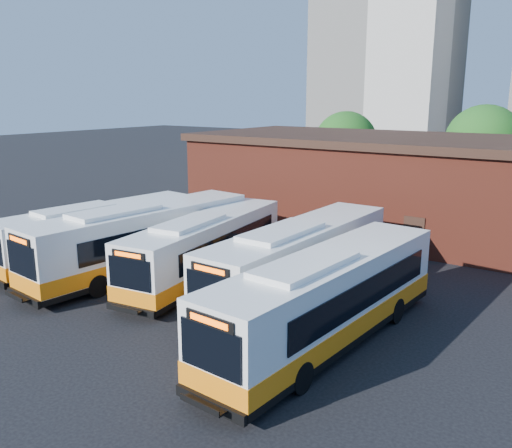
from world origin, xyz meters
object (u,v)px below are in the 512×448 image
Objects in this scene: bus_midwest at (206,250)px; bus_east at (327,302)px; bus_west at (142,242)px; transit_worker at (266,338)px; bus_farwest at (100,236)px; bus_mideast at (300,264)px.

bus_east is at bearing -28.06° from bus_midwest.
bus_midwest is at bearing 163.60° from bus_east.
transit_worker is at bearing -16.71° from bus_west.
bus_farwest is at bearing -177.86° from bus_midwest.
bus_farwest is 0.94× the size of bus_east.
bus_midwest is at bearing 49.68° from transit_worker.
bus_mideast is at bearing 136.46° from bus_east.
bus_west reaches higher than bus_farwest.
bus_farwest is 14.74m from transit_worker.
bus_west is 3.52m from bus_midwest.
bus_east reaches higher than bus_midwest.
bus_west is at bearing 6.75° from bus_farwest.
bus_west is 1.04× the size of bus_mideast.
bus_west is at bearing -168.65° from bus_mideast.
bus_farwest is at bearing 176.48° from bus_east.
bus_farwest is 1.00× the size of bus_midwest.
bus_east is at bearing -3.52° from bus_west.
bus_east is (11.75, -1.95, -0.04)m from bus_west.
bus_west reaches higher than bus_mideast.
bus_midwest is 6.89× the size of transit_worker.
bus_farwest is at bearing -171.55° from bus_mideast.
bus_mideast is at bearing 16.35° from bus_west.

